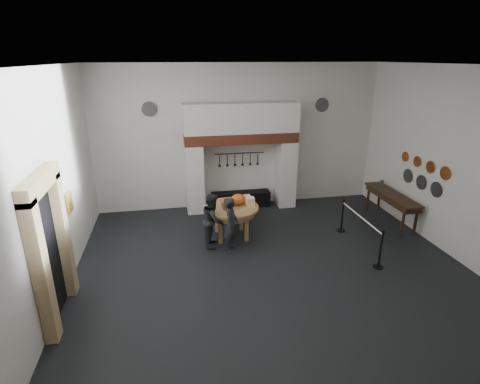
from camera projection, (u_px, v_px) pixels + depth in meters
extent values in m
cube|color=black|center=(270.00, 264.00, 8.91)|extent=(9.00, 8.00, 0.02)
cube|color=silver|center=(277.00, 65.00, 7.38)|extent=(9.00, 8.00, 0.02)
cube|color=silver|center=(239.00, 137.00, 11.84)|extent=(9.00, 0.02, 4.50)
cube|color=silver|center=(364.00, 271.00, 4.45)|extent=(9.00, 0.02, 4.50)
cube|color=silver|center=(52.00, 187.00, 7.35)|extent=(0.02, 8.00, 4.50)
cube|color=silver|center=(455.00, 163.00, 8.94)|extent=(0.02, 8.00, 4.50)
cube|color=silver|center=(195.00, 179.00, 11.65)|extent=(0.55, 0.70, 2.15)
cube|color=silver|center=(286.00, 173.00, 12.17)|extent=(0.55, 0.70, 2.15)
cube|color=#9E442B|center=(241.00, 138.00, 11.49)|extent=(3.50, 0.72, 0.32)
cube|color=silver|center=(241.00, 118.00, 11.28)|extent=(3.50, 0.70, 0.90)
cube|color=black|center=(241.00, 199.00, 12.26)|extent=(1.90, 0.45, 0.50)
cylinder|color=black|center=(240.00, 153.00, 11.93)|extent=(1.60, 0.02, 0.02)
cube|color=black|center=(48.00, 256.00, 6.77)|extent=(0.04, 1.10, 2.50)
cube|color=tan|center=(41.00, 274.00, 6.12)|extent=(0.22, 0.30, 2.60)
cube|color=tan|center=(63.00, 236.00, 7.41)|extent=(0.22, 0.30, 2.60)
cube|color=tan|center=(39.00, 183.00, 6.31)|extent=(0.22, 1.70, 0.30)
cube|color=gold|center=(69.00, 202.00, 8.31)|extent=(0.05, 0.34, 0.44)
cylinder|color=tan|center=(231.00, 208.00, 10.01)|extent=(1.55, 1.55, 0.07)
ellipsoid|color=#CB4E1C|center=(238.00, 199.00, 10.08)|extent=(0.36, 0.36, 0.31)
cube|color=#FCE896|center=(250.00, 202.00, 10.00)|extent=(0.22, 0.22, 0.24)
cube|color=#FCDC97|center=(247.00, 199.00, 10.28)|extent=(0.18, 0.18, 0.20)
cone|color=#9E5D39|center=(227.00, 205.00, 9.80)|extent=(0.34, 0.34, 0.22)
ellipsoid|color=#9B6037|center=(226.00, 200.00, 10.28)|extent=(0.31, 0.18, 0.13)
imported|color=black|center=(231.00, 225.00, 9.27)|extent=(0.49, 0.61, 1.45)
imported|color=black|center=(213.00, 220.00, 9.57)|extent=(0.65, 0.78, 1.43)
cube|color=#332112|center=(392.00, 195.00, 10.88)|extent=(0.55, 2.20, 0.06)
cylinder|color=#4C4D51|center=(382.00, 184.00, 11.39)|extent=(0.12, 0.12, 0.22)
cylinder|color=#C6662D|center=(445.00, 173.00, 9.22)|extent=(0.03, 0.34, 0.34)
cylinder|color=#C6662D|center=(430.00, 167.00, 9.73)|extent=(0.03, 0.32, 0.32)
cylinder|color=#C6662D|center=(417.00, 162.00, 10.23)|extent=(0.03, 0.30, 0.30)
cylinder|color=#C6662D|center=(405.00, 157.00, 10.74)|extent=(0.03, 0.28, 0.28)
cylinder|color=#4C4C51|center=(436.00, 190.00, 9.57)|extent=(0.03, 0.40, 0.40)
cylinder|color=#4C4C51|center=(421.00, 182.00, 10.13)|extent=(0.03, 0.40, 0.40)
cylinder|color=#4C4C51|center=(408.00, 176.00, 10.68)|extent=(0.03, 0.40, 0.40)
cylinder|color=#4C4C51|center=(149.00, 109.00, 11.00)|extent=(0.44, 0.03, 0.44)
cylinder|color=#4C4C51|center=(322.00, 105.00, 11.95)|extent=(0.44, 0.03, 0.44)
cylinder|color=black|center=(381.00, 250.00, 8.61)|extent=(0.05, 0.05, 0.90)
cylinder|color=black|center=(342.00, 216.00, 10.46)|extent=(0.05, 0.05, 0.90)
cylinder|color=white|center=(361.00, 217.00, 9.40)|extent=(0.04, 2.00, 0.04)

